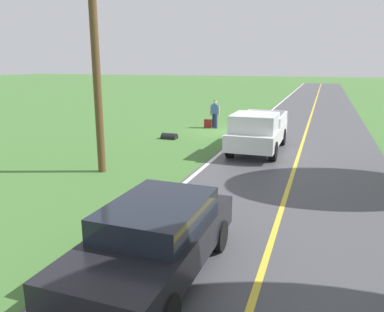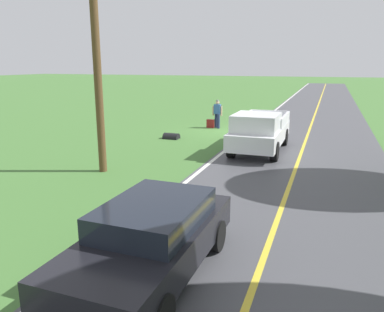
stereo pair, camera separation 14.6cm
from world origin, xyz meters
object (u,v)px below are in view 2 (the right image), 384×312
at_px(hitchhiker_walking, 217,112).
at_px(pickup_truck_passing, 259,131).
at_px(suitcase_carried, 210,124).
at_px(utility_pole_roadside, 97,57).
at_px(sedan_ahead_same_lane, 152,238).

relative_size(hitchhiker_walking, pickup_truck_passing, 0.32).
bearing_deg(suitcase_carried, pickup_truck_passing, 36.23).
bearing_deg(utility_pole_roadside, suitcase_carried, -94.48).
height_order(suitcase_carried, pickup_truck_passing, pickup_truck_passing).
bearing_deg(suitcase_carried, hitchhiker_walking, 100.86).
bearing_deg(pickup_truck_passing, suitcase_carried, -54.17).
relative_size(hitchhiker_walking, sedan_ahead_same_lane, 0.40).
bearing_deg(hitchhiker_walking, suitcase_carried, 10.45).
bearing_deg(suitcase_carried, sedan_ahead_same_lane, 14.00).
height_order(hitchhiker_walking, suitcase_carried, hitchhiker_walking).
bearing_deg(hitchhiker_walking, sedan_ahead_same_lane, 102.14).
bearing_deg(sedan_ahead_same_lane, hitchhiker_walking, -77.86).
xyz_separation_m(hitchhiker_walking, utility_pole_roadside, (1.26, 10.75, 3.12)).
bearing_deg(hitchhiker_walking, pickup_truck_passing, 122.51).
distance_m(suitcase_carried, pickup_truck_passing, 6.88).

